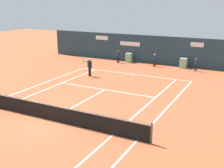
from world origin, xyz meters
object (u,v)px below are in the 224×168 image
at_px(ball_kid_centre_post, 196,64).
at_px(player_on_baseline, 89,65).
at_px(tennis_ball_by_sideline, 77,75).
at_px(ball_kid_right_post, 155,59).
at_px(tennis_ball_mid_court, 109,97).
at_px(ball_kid_left_post, 118,56).

bearing_deg(ball_kid_centre_post, player_on_baseline, 39.81).
xyz_separation_m(player_on_baseline, tennis_ball_by_sideline, (-1.08, -0.34, -0.94)).
distance_m(ball_kid_right_post, tennis_ball_mid_court, 10.62).
height_order(player_on_baseline, tennis_ball_by_sideline, player_on_baseline).
distance_m(ball_kid_centre_post, tennis_ball_mid_court, 11.23).
relative_size(player_on_baseline, ball_kid_left_post, 1.35).
xyz_separation_m(ball_kid_centre_post, tennis_ball_mid_court, (-3.68, -10.59, -0.68)).
xyz_separation_m(player_on_baseline, tennis_ball_mid_court, (4.25, -4.34, -0.94)).
bearing_deg(ball_kid_centre_post, tennis_ball_mid_court, 72.41).
xyz_separation_m(ball_kid_left_post, tennis_ball_mid_court, (4.50, -10.59, -0.75)).
relative_size(ball_kid_right_post, tennis_ball_mid_court, 19.68).
xyz_separation_m(tennis_ball_by_sideline, tennis_ball_mid_court, (5.34, -4.00, 0.00)).
bearing_deg(tennis_ball_mid_court, ball_kid_left_post, 113.03).
height_order(ball_kid_left_post, ball_kid_centre_post, ball_kid_left_post).
bearing_deg(tennis_ball_mid_court, player_on_baseline, 134.45).
bearing_deg(ball_kid_right_post, tennis_ball_by_sideline, 56.62).
bearing_deg(ball_kid_left_post, tennis_ball_mid_court, 111.85).
relative_size(ball_kid_left_post, tennis_ball_by_sideline, 20.10).
bearing_deg(player_on_baseline, ball_kid_centre_post, -121.61).
bearing_deg(ball_kid_right_post, player_on_baseline, 61.81).
distance_m(ball_kid_right_post, ball_kid_centre_post, 4.07).
bearing_deg(tennis_ball_by_sideline, ball_kid_left_post, 82.77).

